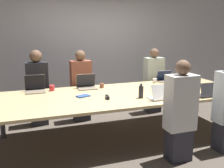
{
  "coord_description": "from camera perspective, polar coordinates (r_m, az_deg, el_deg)",
  "views": [
    {
      "loc": [
        -1.49,
        -3.73,
        1.78
      ],
      "look_at": [
        -0.16,
        0.1,
        0.91
      ],
      "focal_mm": 40.0,
      "sensor_mm": 36.0,
      "label": 1
    }
  ],
  "objects": [
    {
      "name": "ground_plane",
      "position": [
        4.4,
        2.45,
        -11.74
      ],
      "size": [
        24.0,
        24.0,
        0.0
      ],
      "primitive_type": "plane",
      "color": "brown"
    },
    {
      "name": "curtain_wall",
      "position": [
        5.94,
        -4.65,
        8.45
      ],
      "size": [
        12.0,
        0.06,
        2.8
      ],
      "color": "#ADADB2",
      "rests_on": "ground_plane"
    },
    {
      "name": "conference_table",
      "position": [
        4.16,
        2.54,
        -2.74
      ],
      "size": [
        4.23,
        1.55,
        0.76
      ],
      "color": "#D6B77F",
      "rests_on": "ground_plane"
    },
    {
      "name": "laptop_near_right",
      "position": [
        4.2,
        21.01,
        -1.83
      ],
      "size": [
        0.32,
        0.23,
        0.23
      ],
      "rotation": [
        0.0,
        0.0,
        3.14
      ],
      "color": "#333338",
      "rests_on": "conference_table"
    },
    {
      "name": "cup_near_right",
      "position": [
        4.11,
        17.99,
        -2.21
      ],
      "size": [
        0.08,
        0.08,
        0.09
      ],
      "color": "red",
      "rests_on": "conference_table"
    },
    {
      "name": "bottle_near_right",
      "position": [
        4.1,
        16.89,
        -1.32
      ],
      "size": [
        0.08,
        0.08,
        0.24
      ],
      "color": "#ADD1E0",
      "rests_on": "conference_table"
    },
    {
      "name": "laptop_far_right",
      "position": [
        5.2,
        11.9,
        1.28
      ],
      "size": [
        0.31,
        0.23,
        0.23
      ],
      "color": "gray",
      "rests_on": "conference_table"
    },
    {
      "name": "person_far_right",
      "position": [
        5.54,
        9.44,
        0.52
      ],
      "size": [
        0.4,
        0.24,
        1.4
      ],
      "color": "#2D2D38",
      "rests_on": "ground_plane"
    },
    {
      "name": "cup_far_right",
      "position": [
        5.01,
        9.74,
        0.72
      ],
      "size": [
        0.08,
        0.08,
        0.09
      ],
      "color": "white",
      "rests_on": "conference_table"
    },
    {
      "name": "laptop_far_left",
      "position": [
        4.44,
        -17.15,
        -0.66
      ],
      "size": [
        0.33,
        0.27,
        0.28
      ],
      "color": "gray",
      "rests_on": "conference_table"
    },
    {
      "name": "person_far_left",
      "position": [
        4.91,
        -16.6,
        -1.07
      ],
      "size": [
        0.4,
        0.24,
        1.43
      ],
      "color": "#2D2D38",
      "rests_on": "ground_plane"
    },
    {
      "name": "cup_far_left",
      "position": [
        4.43,
        -13.57,
        -0.9
      ],
      "size": [
        0.09,
        0.09,
        0.1
      ],
      "color": "red",
      "rests_on": "conference_table"
    },
    {
      "name": "laptop_near_midright",
      "position": [
        3.83,
        11.0,
        -2.53
      ],
      "size": [
        0.32,
        0.24,
        0.24
      ],
      "rotation": [
        0.0,
        0.0,
        3.14
      ],
      "color": "silver",
      "rests_on": "conference_table"
    },
    {
      "name": "person_near_midright",
      "position": [
        3.53,
        15.33,
        -6.44
      ],
      "size": [
        0.4,
        0.24,
        1.41
      ],
      "rotation": [
        0.0,
        0.0,
        3.14
      ],
      "color": "#2D2D38",
      "rests_on": "ground_plane"
    },
    {
      "name": "cup_near_midright",
      "position": [
        4.0,
        14.26,
        -2.45
      ],
      "size": [
        0.09,
        0.09,
        0.08
      ],
      "color": "white",
      "rests_on": "conference_table"
    },
    {
      "name": "bottle_near_midright",
      "position": [
        3.87,
        6.64,
        -1.8
      ],
      "size": [
        0.07,
        0.07,
        0.22
      ],
      "color": "black",
      "rests_on": "conference_table"
    },
    {
      "name": "laptop_far_midleft",
      "position": [
        4.5,
        -5.84,
        -0.09
      ],
      "size": [
        0.34,
        0.25,
        0.26
      ],
      "color": "gray",
      "rests_on": "conference_table"
    },
    {
      "name": "person_far_midleft",
      "position": [
        4.98,
        -7.07,
        -0.7
      ],
      "size": [
        0.4,
        0.24,
        1.41
      ],
      "color": "#2D2D38",
      "rests_on": "ground_plane"
    },
    {
      "name": "cup_far_midleft",
      "position": [
        4.53,
        -2.34,
        -0.37
      ],
      "size": [
        0.08,
        0.08,
        0.08
      ],
      "color": "brown",
      "rests_on": "conference_table"
    },
    {
      "name": "stapler",
      "position": [
        3.81,
        -1.09,
        -3.03
      ],
      "size": [
        0.06,
        0.15,
        0.05
      ],
      "rotation": [
        0.0,
        0.0,
        -0.14
      ],
      "color": "black",
      "rests_on": "conference_table"
    },
    {
      "name": "notebook",
      "position": [
        3.96,
        -6.61,
        -2.76
      ],
      "size": [
        0.23,
        0.19,
        0.02
      ],
      "rotation": [
        0.0,
        0.0,
        0.34
      ],
      "color": "#2D4C8C",
      "rests_on": "conference_table"
    }
  ]
}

